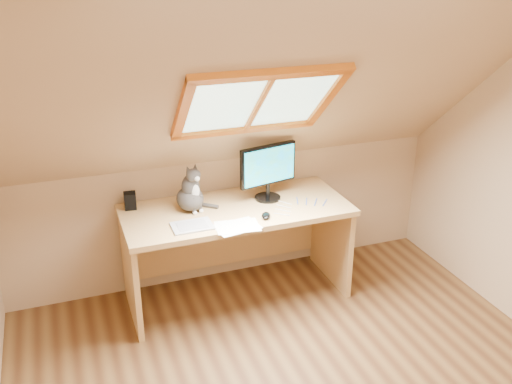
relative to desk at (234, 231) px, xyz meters
name	(u,v)px	position (x,y,z in m)	size (l,w,h in m)	color
room_shell	(342,199)	(0.05, -1.54, 0.90)	(3.52, 3.52, 2.41)	tan
desk	(234,231)	(0.00, 0.00, 0.00)	(1.66, 0.73, 0.76)	tan
monitor	(268,169)	(0.28, 0.00, 0.47)	(0.46, 0.20, 0.43)	black
cat	(191,193)	(-0.32, 0.01, 0.36)	(0.27, 0.29, 0.36)	#3F3A37
desk_speaker	(130,201)	(-0.73, 0.18, 0.29)	(0.09, 0.09, 0.12)	black
graphics_tablet	(192,226)	(-0.38, -0.27, 0.23)	(0.28, 0.20, 0.01)	#B2B2B7
mouse	(266,216)	(0.14, -0.31, 0.25)	(0.06, 0.11, 0.03)	black
papers	(224,226)	(-0.17, -0.33, 0.23)	(0.33, 0.27, 0.00)	white
cables	(301,204)	(0.46, -0.19, 0.23)	(0.51, 0.26, 0.01)	silver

